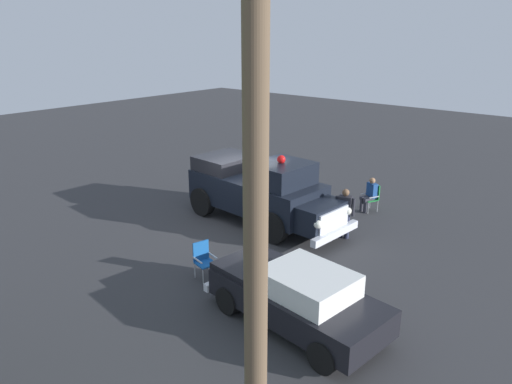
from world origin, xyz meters
name	(u,v)px	position (x,y,z in m)	size (l,w,h in m)	color
ground_plane	(240,223)	(0.00, 0.00, 0.00)	(60.00, 60.00, 0.00)	#333335
vintage_fire_truck	(261,190)	(-0.61, 0.47, 1.20)	(2.65, 6.08, 2.59)	black
classic_hot_rod	(296,295)	(3.71, 5.09, 0.75)	(2.34, 4.54, 1.46)	black
lawn_chair_near_truck	(372,196)	(-4.16, 2.94, 0.59)	(0.65, 0.65, 1.02)	#B7BABF
lawn_chair_by_car	(203,257)	(3.52, 1.85, 0.59)	(0.60, 0.60, 1.02)	#B7BABF
spectator_seated	(370,193)	(-4.04, 2.89, 0.70)	(0.64, 0.55, 1.29)	#383842
spectator_standing	(345,210)	(-1.28, 3.42, 0.96)	(0.37, 0.64, 1.68)	#2D334C
utility_pole	(256,264)	(8.18, 7.67, 4.14)	(0.56, 1.67, 7.99)	brown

